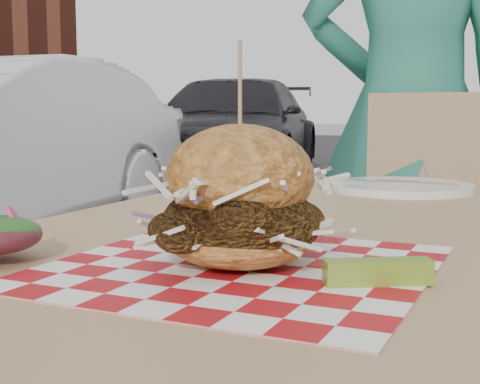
{
  "coord_description": "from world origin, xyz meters",
  "views": [
    {
      "loc": [
        0.03,
        -0.51,
        0.9
      ],
      "look_at": [
        -0.24,
        0.08,
        0.82
      ],
      "focal_mm": 50.0,
      "sensor_mm": 36.0,
      "label": 1
    }
  ],
  "objects": [
    {
      "name": "sandwich",
      "position": [
        -0.24,
        0.08,
        0.81
      ],
      "size": [
        0.19,
        0.19,
        0.22
      ],
      "color": "#C78238",
      "rests_on": "paper_liner"
    },
    {
      "name": "car_dark",
      "position": [
        -3.6,
        7.1,
        0.65
      ],
      "size": [
        2.82,
        4.8,
        1.31
      ],
      "primitive_type": "imported",
      "rotation": [
        0.0,
        0.0,
        0.23
      ],
      "color": "black",
      "rests_on": "ground"
    },
    {
      "name": "place_setting",
      "position": [
        -0.23,
        0.78,
        0.76
      ],
      "size": [
        0.27,
        0.27,
        0.02
      ],
      "color": "white",
      "rests_on": "patio_table"
    },
    {
      "name": "patio_table",
      "position": [
        -0.23,
        0.34,
        0.67
      ],
      "size": [
        0.8,
        1.2,
        0.75
      ],
      "color": "tan",
      "rests_on": "ground"
    },
    {
      "name": "patio_chair",
      "position": [
        -0.22,
        1.26,
        0.55
      ],
      "size": [
        0.43,
        0.44,
        0.95
      ],
      "rotation": [
        0.0,
        0.0,
        -0.02
      ],
      "color": "tan",
      "rests_on": "ground"
    },
    {
      "name": "paper_liner",
      "position": [
        -0.24,
        0.08,
        0.75
      ],
      "size": [
        0.36,
        0.36,
        0.0
      ],
      "primitive_type": "cube",
      "color": "#B51219",
      "rests_on": "patio_table"
    },
    {
      "name": "pickle_spear",
      "position": [
        -0.1,
        0.06,
        0.76
      ],
      "size": [
        0.09,
        0.07,
        0.02
      ],
      "primitive_type": "cube",
      "rotation": [
        0.0,
        0.0,
        0.53
      ],
      "color": "#84A630",
      "rests_on": "paper_liner"
    },
    {
      "name": "diner",
      "position": [
        -0.35,
        1.51,
        0.89
      ],
      "size": [
        0.75,
        0.61,
        1.78
      ],
      "primitive_type": "imported",
      "rotation": [
        0.0,
        0.0,
        3.47
      ],
      "color": "#2A7A64",
      "rests_on": "ground"
    }
  ]
}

